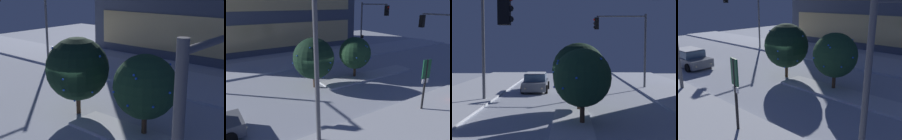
{
  "view_description": "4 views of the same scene",
  "coord_description": "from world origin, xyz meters",
  "views": [
    {
      "loc": [
        10.94,
        -10.04,
        6.28
      ],
      "look_at": [
        2.29,
        0.18,
        2.64
      ],
      "focal_mm": 51.7,
      "sensor_mm": 36.0,
      "label": 1
    },
    {
      "loc": [
        -6.84,
        -13.42,
        6.23
      ],
      "look_at": [
        1.07,
        -1.4,
        1.65
      ],
      "focal_mm": 33.99,
      "sensor_mm": 36.0,
      "label": 2
    },
    {
      "loc": [
        19.25,
        -0.25,
        3.62
      ],
      "look_at": [
        1.77,
        -0.55,
        2.39
      ],
      "focal_mm": 54.42,
      "sensor_mm": 36.0,
      "label": 3
    },
    {
      "loc": [
        11.47,
        -11.99,
        5.4
      ],
      "look_at": [
        2.06,
        -1.6,
        1.33
      ],
      "focal_mm": 39.33,
      "sensor_mm": 36.0,
      "label": 4
    }
  ],
  "objects": [
    {
      "name": "ground",
      "position": [
        0.0,
        0.0,
        0.0
      ],
      "size": [
        52.0,
        52.0,
        0.0
      ],
      "primitive_type": "plane",
      "color": "silver"
    },
    {
      "name": "curb_strip_far",
      "position": [
        0.0,
        7.93,
        0.07
      ],
      "size": [
        52.0,
        5.2,
        0.14
      ],
      "primitive_type": "cube",
      "color": "silver",
      "rests_on": "ground"
    },
    {
      "name": "median_strip",
      "position": [
        5.22,
        -0.14,
        0.07
      ],
      "size": [
        9.0,
        1.8,
        0.14
      ],
      "primitive_type": "cube",
      "color": "silver",
      "rests_on": "ground"
    },
    {
      "name": "traffic_light_corner_far_right",
      "position": [
        9.32,
        4.54,
        4.28
      ],
      "size": [
        0.32,
        4.27,
        6.27
      ],
      "rotation": [
        0.0,
        0.0,
        -1.57
      ],
      "color": "#565960",
      "rests_on": "ground"
    },
    {
      "name": "traffic_light_corner_near_right",
      "position": [
        8.89,
        -4.39,
        3.9
      ],
      "size": [
        0.32,
        4.26,
        5.56
      ],
      "rotation": [
        0.0,
        0.0,
        1.57
      ],
      "color": "#565960",
      "rests_on": "ground"
    },
    {
      "name": "street_lamp_arched",
      "position": [
        -2.98,
        -5.21,
        5.1
      ],
      "size": [
        0.56,
        2.79,
        7.86
      ],
      "rotation": [
        0.0,
        0.0,
        1.58
      ],
      "color": "#565960",
      "rests_on": "ground"
    },
    {
      "name": "parking_info_sign",
      "position": [
        3.66,
        -6.62,
        2.05
      ],
      "size": [
        0.55,
        0.16,
        3.19
      ],
      "rotation": [
        0.0,
        0.0,
        1.39
      ],
      "color": "black",
      "rests_on": "ground"
    },
    {
      "name": "decorated_tree_median",
      "position": [
        3.93,
        0.32,
        2.19
      ],
      "size": [
        2.7,
        2.67,
        3.53
      ],
      "color": "#473323",
      "rests_on": "ground"
    },
    {
      "name": "decorated_tree_left_of_median",
      "position": [
        0.02,
        0.28,
        2.28
      ],
      "size": [
        3.07,
        3.07,
        3.82
      ],
      "color": "#473323",
      "rests_on": "ground"
    }
  ]
}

